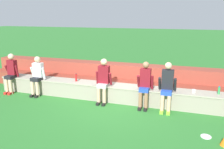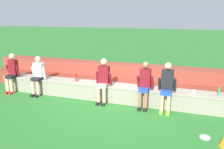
% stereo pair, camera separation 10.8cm
% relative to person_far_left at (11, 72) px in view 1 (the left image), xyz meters
% --- Properties ---
extents(ground_plane, '(80.00, 80.00, 0.00)m').
position_rel_person_far_left_xyz_m(ground_plane, '(4.03, 0.04, -0.77)').
color(ground_plane, '#2D752D').
extents(stone_seating_wall, '(8.98, 0.60, 0.55)m').
position_rel_person_far_left_xyz_m(stone_seating_wall, '(4.03, 0.32, -0.48)').
color(stone_seating_wall, gray).
rests_on(stone_seating_wall, ground).
extents(brick_bleachers, '(11.51, 1.28, 0.96)m').
position_rel_person_far_left_xyz_m(brick_bleachers, '(4.03, 1.51, -0.37)').
color(brick_bleachers, brown).
rests_on(brick_bleachers, ground).
extents(person_far_left, '(0.49, 0.54, 1.44)m').
position_rel_person_far_left_xyz_m(person_far_left, '(0.00, 0.00, 0.00)').
color(person_far_left, beige).
rests_on(person_far_left, ground).
extents(person_left_of_center, '(0.53, 0.53, 1.39)m').
position_rel_person_far_left_xyz_m(person_left_of_center, '(1.09, 0.03, -0.02)').
color(person_left_of_center, beige).
rests_on(person_left_of_center, ground).
extents(person_center, '(0.53, 0.51, 1.45)m').
position_rel_person_far_left_xyz_m(person_center, '(3.56, 0.03, 0.01)').
color(person_center, '#DBAD89').
rests_on(person_center, ground).
extents(person_right_of_center, '(0.50, 0.53, 1.43)m').
position_rel_person_far_left_xyz_m(person_right_of_center, '(4.90, 0.04, -0.01)').
color(person_right_of_center, '#996B4C').
rests_on(person_right_of_center, ground).
extents(person_far_right, '(0.52, 0.54, 1.47)m').
position_rel_person_far_left_xyz_m(person_far_right, '(5.57, -0.00, 0.01)').
color(person_far_right, '#DBAD89').
rests_on(person_far_right, ground).
extents(water_bottle_near_left, '(0.07, 0.07, 0.27)m').
position_rel_person_far_left_xyz_m(water_bottle_near_left, '(2.46, 0.32, -0.09)').
color(water_bottle_near_left, red).
rests_on(water_bottle_near_left, stone_seating_wall).
extents(water_bottle_center_gap, '(0.07, 0.07, 0.24)m').
position_rel_person_far_left_xyz_m(water_bottle_center_gap, '(7.02, 0.36, -0.11)').
color(water_bottle_center_gap, green).
rests_on(water_bottle_center_gap, stone_seating_wall).
extents(plastic_cup_middle, '(0.09, 0.09, 0.10)m').
position_rel_person_far_left_xyz_m(plastic_cup_middle, '(6.33, 0.28, -0.17)').
color(plastic_cup_middle, white).
rests_on(plastic_cup_middle, stone_seating_wall).
extents(frisbee, '(0.24, 0.24, 0.02)m').
position_rel_person_far_left_xyz_m(frisbee, '(6.61, -1.30, -0.76)').
color(frisbee, white).
rests_on(frisbee, ground).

